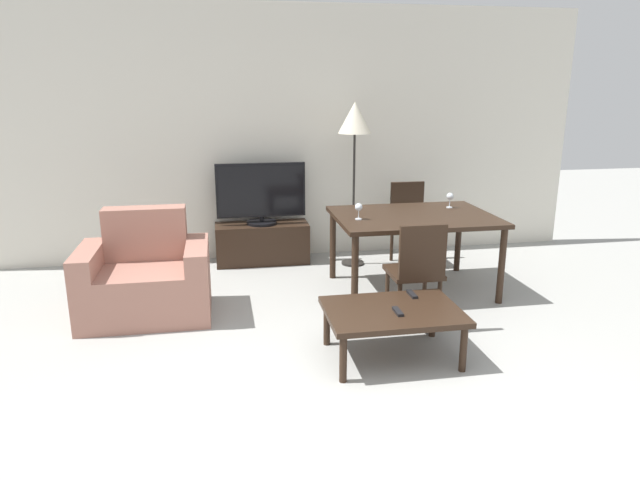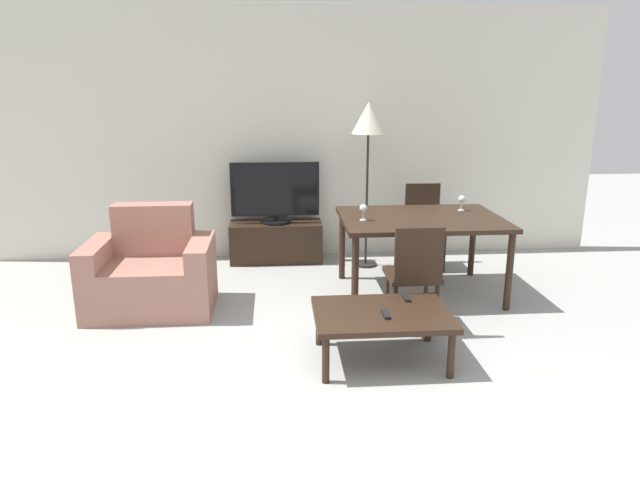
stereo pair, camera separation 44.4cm
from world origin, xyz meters
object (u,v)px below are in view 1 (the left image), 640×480
Objects in this scene: dining_chair_near at (417,269)px; remote_secondary at (412,294)px; dining_table at (413,222)px; remote_primary at (398,311)px; armchair at (146,280)px; dining_chair_far at (410,218)px; wine_glass_center at (450,197)px; tv at (261,194)px; wine_glass_left at (359,208)px; floor_lamp at (355,125)px; coffee_table at (393,314)px; tv_stand at (262,243)px.

remote_secondary is (-0.12, -0.24, -0.11)m from dining_chair_near.
dining_table is 9.61× the size of remote_primary.
armchair reaches higher than remote_secondary.
armchair is at bearing -158.99° from dining_chair_far.
armchair is 7.16× the size of wine_glass_center.
dining_chair_near is 1.74m from dining_chair_far.
tv reaches higher than wine_glass_left.
armchair is at bearing -171.63° from wine_glass_center.
dining_chair_far is 0.71m from wine_glass_center.
dining_chair_near is 5.95× the size of wine_glass_left.
floor_lamp is (0.95, -0.23, 0.73)m from tv.
coffee_table is at bearing -134.01° from remote_secondary.
tv reaches higher than dining_chair_far.
wine_glass_center is at bearing 27.82° from dining_table.
coffee_table is 6.26× the size of remote_primary.
armchair is 2.57m from floor_lamp.
dining_chair_far is 1.17m from floor_lamp.
dining_chair_near is at bearing -123.13° from wine_glass_center.
tv_stand reaches higher than remote_primary.
coffee_table is at bearing -114.41° from dining_table.
armchair is 1.11× the size of coffee_table.
dining_table reaches higher than remote_secondary.
dining_chair_near is at bearing 63.91° from remote_secondary.
tv reaches higher than remote_secondary.
dining_chair_far is at bearing 68.42° from coffee_table.
tv is 6.46× the size of wine_glass_center.
dining_table reaches higher than coffee_table.
tv reaches higher than tv_stand.
remote_primary is 1.00× the size of remote_secondary.
remote_primary is 1.03× the size of wine_glass_center.
tv is at bearing 166.28° from floor_lamp.
dining_chair_far is at bearing 69.37° from remote_primary.
dining_chair_near is 0.29m from remote_secondary.
tv is 0.55× the size of floor_lamp.
remote_primary is at bearing -112.81° from dining_table.
coffee_table is at bearing -73.32° from tv_stand.
dining_table is 1.17m from remote_secondary.
dining_chair_far reaches higher than remote_primary.
wine_glass_center reaches higher than coffee_table.
wine_glass_left is (-0.80, -0.92, 0.34)m from dining_chair_far.
dining_chair_near is 5.79× the size of remote_primary.
coffee_table is 2.30m from dining_chair_far.
remote_primary is at bearing -73.52° from tv_stand.
floor_lamp is 2.51m from remote_primary.
coffee_table is 0.32m from remote_secondary.
coffee_table is 2.47m from floor_lamp.
floor_lamp is 11.43× the size of remote_primary.
tv is 6.46× the size of wine_glass_left.
dining_table is 0.53m from wine_glass_center.
tv_stand is 6.62× the size of remote_secondary.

